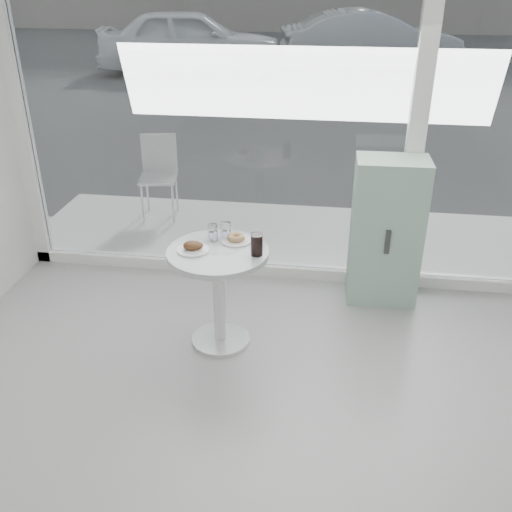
% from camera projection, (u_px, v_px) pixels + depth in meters
% --- Properties ---
extents(room_shell, '(6.00, 6.00, 6.00)m').
position_uv_depth(room_shell, '(200.00, 300.00, 1.24)').
color(room_shell, white).
rests_on(room_shell, ground).
extents(storefront, '(5.00, 0.14, 3.00)m').
position_uv_depth(storefront, '(314.00, 85.00, 4.45)').
color(storefront, white).
rests_on(storefront, ground).
extents(main_table, '(0.72, 0.72, 0.77)m').
position_uv_depth(main_table, '(219.00, 278.00, 4.09)').
color(main_table, silver).
rests_on(main_table, ground).
extents(patio_deck, '(5.60, 1.60, 0.05)m').
position_uv_depth(patio_deck, '(303.00, 237.00, 5.94)').
color(patio_deck, white).
rests_on(patio_deck, ground).
extents(street, '(40.00, 24.00, 0.00)m').
position_uv_depth(street, '(331.00, 62.00, 16.70)').
color(street, '#3B3B3B').
rests_on(street, ground).
extents(mint_cabinet, '(0.57, 0.40, 1.23)m').
position_uv_depth(mint_cabinet, '(386.00, 232.00, 4.64)').
color(mint_cabinet, '#8CB39E').
rests_on(mint_cabinet, ground).
extents(patio_chair, '(0.44, 0.44, 0.89)m').
position_uv_depth(patio_chair, '(159.00, 171.00, 6.19)').
color(patio_chair, silver).
rests_on(patio_chair, patio_deck).
extents(car_white, '(5.01, 2.86, 1.60)m').
position_uv_depth(car_white, '(191.00, 41.00, 14.67)').
color(car_white, white).
rests_on(car_white, street).
extents(car_silver, '(4.87, 2.48, 1.53)m').
position_uv_depth(car_silver, '(370.00, 41.00, 14.88)').
color(car_silver, '#999CA0').
rests_on(car_silver, street).
extents(plate_fritter, '(0.23, 0.23, 0.07)m').
position_uv_depth(plate_fritter, '(193.00, 247.00, 3.97)').
color(plate_fritter, white).
rests_on(plate_fritter, main_table).
extents(plate_donut, '(0.22, 0.22, 0.05)m').
position_uv_depth(plate_donut, '(236.00, 239.00, 4.11)').
color(plate_donut, white).
rests_on(plate_donut, main_table).
extents(water_tumbler_a, '(0.07, 0.07, 0.11)m').
position_uv_depth(water_tumbler_a, '(213.00, 233.00, 4.13)').
color(water_tumbler_a, white).
rests_on(water_tumbler_a, main_table).
extents(water_tumbler_b, '(0.08, 0.08, 0.12)m').
position_uv_depth(water_tumbler_b, '(226.00, 232.00, 4.14)').
color(water_tumbler_b, white).
rests_on(water_tumbler_b, main_table).
extents(cola_glass, '(0.08, 0.08, 0.16)m').
position_uv_depth(cola_glass, '(257.00, 245.00, 3.89)').
color(cola_glass, white).
rests_on(cola_glass, main_table).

